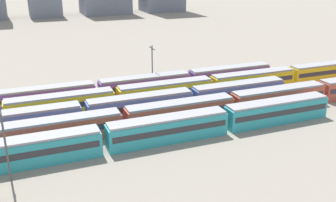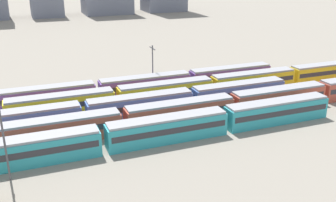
{
  "view_description": "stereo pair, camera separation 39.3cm",
  "coord_description": "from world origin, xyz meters",
  "px_view_note": "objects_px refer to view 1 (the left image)",
  "views": [
    {
      "loc": [
        -5.39,
        -47.21,
        24.83
      ],
      "look_at": [
        17.32,
        10.4,
        2.04
      ],
      "focal_mm": 41.09,
      "sensor_mm": 36.0,
      "label": 1
    },
    {
      "loc": [
        -5.02,
        -47.36,
        24.83
      ],
      "look_at": [
        17.32,
        10.4,
        2.04
      ],
      "focal_mm": 41.09,
      "sensor_mm": 36.0,
      "label": 2
    }
  ],
  "objects_px": {
    "catenary_pole_1": "(152,65)",
    "train_track_0": "(168,129)",
    "train_track_1": "(321,91)",
    "catenary_pole_2": "(5,140)",
    "train_track_4": "(145,85)",
    "train_track_2": "(140,106)",
    "train_track_3": "(211,86)"
  },
  "relations": [
    {
      "from": "train_track_2",
      "to": "catenary_pole_2",
      "type": "bearing_deg",
      "value": -146.63
    },
    {
      "from": "train_track_4",
      "to": "catenary_pole_1",
      "type": "relative_size",
      "value": 6.2
    },
    {
      "from": "catenary_pole_1",
      "to": "train_track_2",
      "type": "bearing_deg",
      "value": -117.08
    },
    {
      "from": "catenary_pole_1",
      "to": "train_track_3",
      "type": "bearing_deg",
      "value": -41.09
    },
    {
      "from": "train_track_2",
      "to": "catenary_pole_2",
      "type": "xyz_separation_m",
      "value": [
        -20.61,
        -13.57,
        3.47
      ]
    },
    {
      "from": "catenary_pole_1",
      "to": "train_track_0",
      "type": "bearing_deg",
      "value": -104.02
    },
    {
      "from": "train_track_4",
      "to": "catenary_pole_1",
      "type": "height_order",
      "value": "catenary_pole_1"
    },
    {
      "from": "train_track_1",
      "to": "catenary_pole_2",
      "type": "distance_m",
      "value": 54.73
    },
    {
      "from": "train_track_4",
      "to": "catenary_pole_2",
      "type": "relative_size",
      "value": 5.78
    },
    {
      "from": "train_track_2",
      "to": "train_track_0",
      "type": "bearing_deg",
      "value": -85.25
    },
    {
      "from": "train_track_4",
      "to": "catenary_pole_2",
      "type": "distance_m",
      "value": 34.69
    },
    {
      "from": "train_track_0",
      "to": "train_track_4",
      "type": "distance_m",
      "value": 21.07
    },
    {
      "from": "train_track_0",
      "to": "catenary_pole_1",
      "type": "height_order",
      "value": "catenary_pole_1"
    },
    {
      "from": "train_track_1",
      "to": "train_track_3",
      "type": "height_order",
      "value": "same"
    },
    {
      "from": "train_track_4",
      "to": "train_track_3",
      "type": "bearing_deg",
      "value": -23.91
    },
    {
      "from": "train_track_1",
      "to": "catenary_pole_2",
      "type": "xyz_separation_m",
      "value": [
        -53.98,
        -8.37,
        3.47
      ]
    },
    {
      "from": "train_track_1",
      "to": "catenary_pole_1",
      "type": "distance_m",
      "value": 32.51
    },
    {
      "from": "train_track_1",
      "to": "catenary_pole_1",
      "type": "relative_size",
      "value": 12.5
    },
    {
      "from": "train_track_1",
      "to": "train_track_4",
      "type": "height_order",
      "value": "same"
    },
    {
      "from": "catenary_pole_2",
      "to": "train_track_2",
      "type": "bearing_deg",
      "value": 33.37
    },
    {
      "from": "train_track_1",
      "to": "train_track_2",
      "type": "distance_m",
      "value": 33.77
    },
    {
      "from": "train_track_4",
      "to": "catenary_pole_1",
      "type": "distance_m",
      "value": 4.91
    },
    {
      "from": "train_track_2",
      "to": "catenary_pole_2",
      "type": "height_order",
      "value": "catenary_pole_2"
    },
    {
      "from": "train_track_3",
      "to": "catenary_pole_2",
      "type": "xyz_separation_m",
      "value": [
        -36.56,
        -18.77,
        3.47
      ]
    },
    {
      "from": "catenary_pole_1",
      "to": "catenary_pole_2",
      "type": "relative_size",
      "value": 0.93
    },
    {
      "from": "train_track_2",
      "to": "train_track_3",
      "type": "height_order",
      "value": "same"
    },
    {
      "from": "train_track_0",
      "to": "catenary_pole_2",
      "type": "relative_size",
      "value": 5.78
    },
    {
      "from": "train_track_0",
      "to": "train_track_1",
      "type": "bearing_deg",
      "value": 9.09
    },
    {
      "from": "train_track_2",
      "to": "train_track_4",
      "type": "height_order",
      "value": "same"
    },
    {
      "from": "train_track_2",
      "to": "train_track_4",
      "type": "distance_m",
      "value": 11.23
    },
    {
      "from": "train_track_3",
      "to": "catenary_pole_2",
      "type": "relative_size",
      "value": 7.74
    },
    {
      "from": "train_track_3",
      "to": "catenary_pole_1",
      "type": "distance_m",
      "value": 12.59
    }
  ]
}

